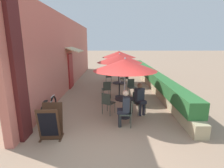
{
  "coord_description": "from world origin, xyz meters",
  "views": [
    {
      "loc": [
        0.17,
        -4.1,
        2.74
      ],
      "look_at": [
        0.15,
        3.26,
        1.0
      ],
      "focal_mm": 28.0,
      "sensor_mm": 36.0,
      "label": 1
    }
  ],
  "objects": [
    {
      "name": "menu_board",
      "position": [
        -1.61,
        0.56,
        0.5
      ],
      "size": [
        0.64,
        0.66,
        1.01
      ],
      "rotation": [
        0.0,
        0.0,
        0.05
      ],
      "color": "#422819",
      "rests_on": "ground_plane"
    },
    {
      "name": "cafe_chair_near_right",
      "position": [
        1.2,
        2.42,
        0.52
      ],
      "size": [
        0.54,
        0.54,
        0.87
      ],
      "rotation": [
        0.0,
        0.0,
        9.92
      ],
      "color": "#384238",
      "rests_on": "ground_plane"
    },
    {
      "name": "patio_umbrella_far",
      "position": [
        0.63,
        7.76,
        1.99
      ],
      "size": [
        2.26,
        2.26,
        2.24
      ],
      "color": "#B7B7BC",
      "rests_on": "ground_plane"
    },
    {
      "name": "cafe_facade_wall",
      "position": [
        -2.54,
        7.21,
        2.09
      ],
      "size": [
        0.98,
        14.69,
        4.2
      ],
      "color": "#C66B5B",
      "rests_on": "ground_plane"
    },
    {
      "name": "planter_hedge",
      "position": [
        2.75,
        7.24,
        0.54
      ],
      "size": [
        0.6,
        13.69,
        1.01
      ],
      "color": "tan",
      "rests_on": "ground_plane"
    },
    {
      "name": "seated_patron_near_right",
      "position": [
        1.25,
        2.33,
        0.69
      ],
      "size": [
        0.47,
        0.5,
        1.25
      ],
      "rotation": [
        0.0,
        0.0,
        9.92
      ],
      "color": "#23232D",
      "rests_on": "ground_plane"
    },
    {
      "name": "cafe_chair_far_right",
      "position": [
        0.91,
        8.4,
        0.52
      ],
      "size": [
        0.55,
        0.55,
        0.87
      ],
      "rotation": [
        0.0,
        0.0,
        10.48
      ],
      "color": "#384238",
      "rests_on": "ground_plane"
    },
    {
      "name": "cafe_chair_far_left",
      "position": [
        1.05,
        7.2,
        0.52
      ],
      "size": [
        0.55,
        0.55,
        0.87
      ],
      "rotation": [
        0.0,
        0.0,
        8.38
      ],
      "color": "#384238",
      "rests_on": "ground_plane"
    },
    {
      "name": "patio_umbrella_mid",
      "position": [
        0.55,
        4.63,
        1.99
      ],
      "size": [
        2.26,
        2.26,
        2.24
      ],
      "color": "#B7B7BC",
      "rests_on": "ground_plane"
    },
    {
      "name": "patio_umbrella_near",
      "position": [
        0.63,
        2.03,
        1.99
      ],
      "size": [
        2.26,
        2.26,
        2.24
      ],
      "color": "#B7B7BC",
      "rests_on": "ground_plane"
    },
    {
      "name": "cafe_chair_near_back",
      "position": [
        -0.0,
        2.32,
        0.52
      ],
      "size": [
        0.55,
        0.55,
        0.87
      ],
      "rotation": [
        0.0,
        0.0,
        12.02
      ],
      "color": "#384238",
      "rests_on": "ground_plane"
    },
    {
      "name": "coffee_cup_mid",
      "position": [
        0.59,
        4.73,
        0.79
      ],
      "size": [
        0.07,
        0.07,
        0.09
      ],
      "color": "white",
      "rests_on": "patio_table_mid"
    },
    {
      "name": "seated_patron_near_left",
      "position": [
        0.58,
        1.33,
        0.69
      ],
      "size": [
        0.41,
        0.35,
        1.25
      ],
      "rotation": [
        0.0,
        0.0,
        7.83
      ],
      "color": "#23232D",
      "rests_on": "ground_plane"
    },
    {
      "name": "patio_table_far",
      "position": [
        0.63,
        7.76,
        0.52
      ],
      "size": [
        0.71,
        0.71,
        0.75
      ],
      "color": "black",
      "rests_on": "ground_plane"
    },
    {
      "name": "ground_plane",
      "position": [
        0.0,
        0.0,
        0.0
      ],
      "size": [
        120.0,
        120.0,
        0.0
      ],
      "primitive_type": "plane",
      "color": "#9E7F66"
    },
    {
      "name": "patio_table_near",
      "position": [
        0.63,
        2.03,
        0.52
      ],
      "size": [
        0.71,
        0.71,
        0.75
      ],
      "color": "black",
      "rests_on": "ground_plane"
    },
    {
      "name": "coffee_cup_near",
      "position": [
        0.68,
        1.95,
        0.79
      ],
      "size": [
        0.07,
        0.07,
        0.09
      ],
      "color": "teal",
      "rests_on": "patio_table_near"
    },
    {
      "name": "coffee_cup_far",
      "position": [
        0.64,
        7.61,
        0.79
      ],
      "size": [
        0.07,
        0.07,
        0.09
      ],
      "color": "white",
      "rests_on": "patio_table_far"
    },
    {
      "name": "cafe_chair_mid_right",
      "position": [
        1.2,
        4.88,
        0.52
      ],
      "size": [
        0.49,
        0.49,
        0.87
      ],
      "rotation": [
        0.0,
        0.0,
        9.68
      ],
      "color": "#384238",
      "rests_on": "ground_plane"
    },
    {
      "name": "cafe_chair_far_back",
      "position": [
        -0.06,
        7.68,
        0.52
      ],
      "size": [
        0.4,
        0.4,
        0.87
      ],
      "rotation": [
        0.0,
        0.0,
        12.57
      ],
      "color": "#384238",
      "rests_on": "ground_plane"
    },
    {
      "name": "patio_table_mid",
      "position": [
        0.55,
        4.63,
        0.52
      ],
      "size": [
        0.71,
        0.71,
        0.75
      ],
      "color": "black",
      "rests_on": "ground_plane"
    },
    {
      "name": "cafe_chair_near_left",
      "position": [
        0.69,
        1.33,
        0.52
      ],
      "size": [
        0.41,
        0.41,
        0.87
      ],
      "rotation": [
        0.0,
        0.0,
        7.83
      ],
      "color": "#384238",
      "rests_on": "ground_plane"
    },
    {
      "name": "cafe_chair_mid_left",
      "position": [
        -0.1,
        4.38,
        0.52
      ],
      "size": [
        0.49,
        0.49,
        0.87
      ],
      "rotation": [
        0.0,
        0.0,
        6.53
      ],
      "color": "#384238",
      "rests_on": "ground_plane"
    },
    {
      "name": "bicycle_leaning",
      "position": [
        -2.2,
        2.05,
        0.34
      ],
      "size": [
        0.1,
        1.75,
        0.74
      ],
      "rotation": [
        0.0,
        0.0,
        0.01
      ],
      "color": "black",
      "rests_on": "ground_plane"
    }
  ]
}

